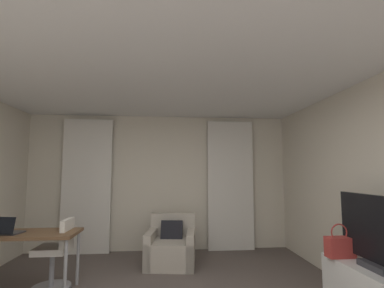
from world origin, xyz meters
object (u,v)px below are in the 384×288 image
Objects in this scene: desk at (18,238)px; tv_flatscreen at (376,234)px; handbag_primary at (340,246)px; laptop at (6,230)px; armchair at (171,247)px; desk_chair at (56,258)px.

desk is 4.07m from tv_flatscreen.
tv_flatscreen is 0.48m from handbag_primary.
desk is 1.42× the size of tv_flatscreen.
handbag_primary is (3.89, -0.63, -0.11)m from laptop.
armchair is 2.32× the size of handbag_primary.
desk_chair is (-1.50, -0.82, 0.12)m from armchair.
tv_flatscreen reaches higher than handbag_primary.
desk is 3.85m from handbag_primary.
handbag_primary is (-0.12, 0.41, -0.22)m from tv_flatscreen.
laptop is at bearing -144.09° from desk.
armchair reaches higher than desk.
armchair is 2.50m from handbag_primary.
armchair is 0.97× the size of desk_chair.
tv_flatscreen is (3.48, -1.22, 0.50)m from desk_chair.
armchair is 2.91m from tv_flatscreen.
desk_chair reaches higher than desk.
armchair is 0.84× the size of tv_flatscreen.
desk is at bearing 163.96° from tv_flatscreen.
desk is 0.52m from desk_chair.
armchair is at bearing 28.73° from desk_chair.
laptop is 0.97× the size of handbag_primary.
armchair is at bearing 138.63° from handbag_primary.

